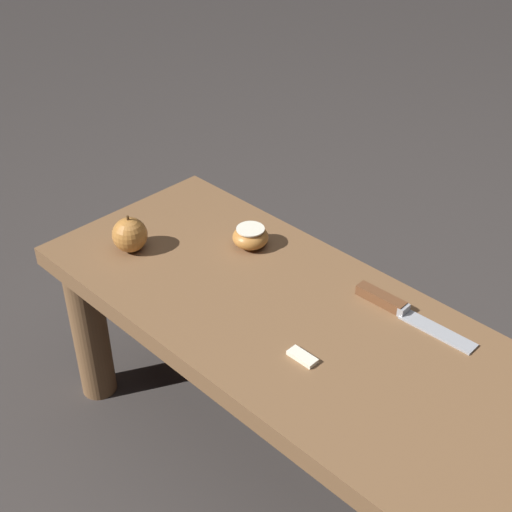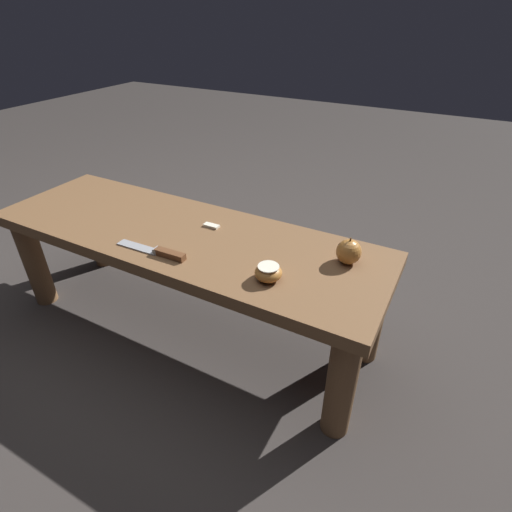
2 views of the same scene
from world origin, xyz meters
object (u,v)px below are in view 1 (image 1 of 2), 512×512
object	(u,v)px
wooden_bench	(358,389)
apple_cut	(251,237)
knife	(397,307)
apple_whole	(130,235)

from	to	relation	value
wooden_bench	apple_cut	world-z (taller)	apple_cut
wooden_bench	apple_cut	xyz separation A→B (m)	(-0.37, 0.10, 0.10)
knife	apple_whole	bearing A→B (deg)	-157.85
wooden_bench	apple_cut	bearing A→B (deg)	164.56
apple_whole	apple_cut	xyz separation A→B (m)	(0.16, 0.18, -0.01)
wooden_bench	apple_whole	xyz separation A→B (m)	(-0.53, -0.08, 0.11)
knife	apple_whole	distance (m)	0.55
wooden_bench	apple_whole	world-z (taller)	apple_whole
apple_whole	apple_cut	distance (m)	0.24
knife	apple_whole	world-z (taller)	apple_whole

